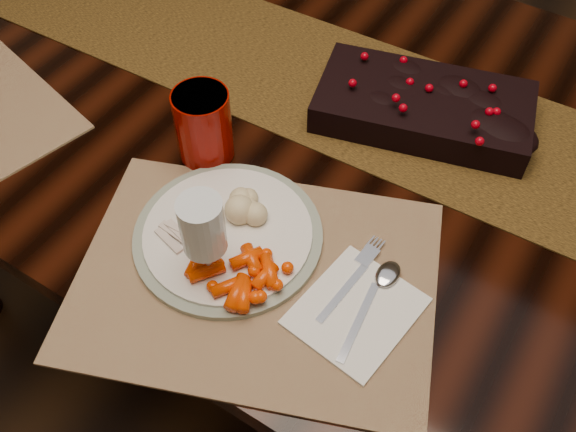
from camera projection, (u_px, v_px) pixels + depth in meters
The scene contains 14 objects.
floor at pixel (329, 336), 1.67m from camera, with size 5.00×5.00×0.00m, color black.
dining_table at pixel (338, 254), 1.37m from camera, with size 1.80×1.00×0.75m, color black.
table_runner at pixel (347, 91), 1.13m from camera, with size 1.52×0.31×0.00m, color black.
centerpiece at pixel (424, 103), 1.06m from camera, with size 0.35×0.18×0.07m, color black, non-canonical shape.
placemat_main at pixel (256, 278), 0.89m from camera, with size 0.49×0.36×0.00m, color brown.
dinner_plate at pixel (228, 235), 0.92m from camera, with size 0.27×0.27×0.02m, color white.
baby_carrots at pixel (229, 269), 0.87m from camera, with size 0.12×0.10×0.02m, color #E93800, non-canonical shape.
mashed_potatoes at pixel (246, 203), 0.93m from camera, with size 0.07×0.06×0.04m, color #CEC083, non-canonical shape.
turkey_shreds at pixel (175, 234), 0.91m from camera, with size 0.06×0.05×0.01m, color beige, non-canonical shape.
napkin at pixel (356, 311), 0.85m from camera, with size 0.14×0.16×0.01m, color white.
fork at pixel (349, 283), 0.88m from camera, with size 0.02×0.14×0.00m, color silver, non-canonical shape.
spoon at pixel (368, 306), 0.85m from camera, with size 0.03×0.16×0.00m, color silver, non-canonical shape.
red_cup at pixel (204, 125), 0.99m from camera, with size 0.09×0.09×0.12m, color #7C0700.
wine_glass at pixel (205, 244), 0.83m from camera, with size 0.06×0.06×0.16m, color #ABB7C0, non-canonical shape.
Camera 1 is at (0.32, -0.72, 1.51)m, focal length 40.00 mm.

